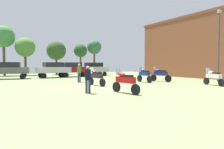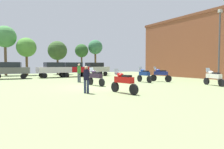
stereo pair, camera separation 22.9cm
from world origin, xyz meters
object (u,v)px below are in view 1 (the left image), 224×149
(motorcycle_8, at_px, (125,81))
(person_2, at_px, (88,77))
(car_1, at_px, (9,69))
(tree_3, at_px, (56,51))
(tree_1, at_px, (94,47))
(motorcycle_4, at_px, (213,77))
(tree_7, at_px, (81,51))
(motorcycle_2, at_px, (160,74))
(brick_building, at_px, (217,46))
(car_5, at_px, (72,68))
(car_2, at_px, (53,69))
(tree_5, at_px, (4,37))
(motorcycle_6, at_px, (96,77))
(motorcycle_7, at_px, (144,75))
(tree_4, at_px, (25,48))
(lamp_post, at_px, (219,42))
(person_1, at_px, (79,71))
(car_6, at_px, (94,68))

(motorcycle_8, bearing_deg, person_2, 138.75)
(car_1, bearing_deg, tree_3, -33.38)
(tree_1, bearing_deg, motorcycle_8, -111.44)
(motorcycle_4, height_order, tree_1, tree_1)
(motorcycle_4, relative_size, tree_3, 0.38)
(motorcycle_8, xyz_separation_m, tree_7, (6.94, 24.66, 3.45))
(tree_1, bearing_deg, motorcycle_2, -95.73)
(brick_building, relative_size, car_5, 5.00)
(car_5, bearing_deg, car_2, 98.42)
(car_2, bearing_deg, tree_3, -22.92)
(motorcycle_8, distance_m, tree_1, 26.80)
(brick_building, bearing_deg, tree_5, 139.22)
(car_2, height_order, tree_3, tree_3)
(brick_building, distance_m, tree_7, 22.00)
(motorcycle_6, distance_m, motorcycle_7, 5.43)
(tree_4, bearing_deg, person_2, -88.95)
(motorcycle_4, height_order, lamp_post, lamp_post)
(person_1, bearing_deg, motorcycle_6, 96.60)
(car_2, bearing_deg, motorcycle_8, 174.71)
(car_6, bearing_deg, person_1, 143.05)
(car_6, bearing_deg, lamp_post, -160.86)
(car_6, relative_size, tree_3, 0.77)
(person_2, relative_size, tree_3, 0.28)
(person_1, bearing_deg, car_5, -99.54)
(motorcycle_8, relative_size, tree_5, 0.29)
(motorcycle_4, bearing_deg, person_1, 150.14)
(brick_building, bearing_deg, car_1, 154.07)
(person_2, bearing_deg, lamp_post, -151.53)
(car_2, bearing_deg, tree_1, -56.39)
(motorcycle_6, relative_size, person_2, 1.32)
(motorcycle_8, bearing_deg, tree_7, 64.34)
(car_1, height_order, car_6, same)
(car_6, bearing_deg, car_5, 92.40)
(motorcycle_7, distance_m, car_6, 12.29)
(motorcycle_2, distance_m, tree_3, 20.71)
(brick_building, xyz_separation_m, lamp_post, (-5.15, -3.39, -0.09))
(person_1, distance_m, tree_3, 16.89)
(car_1, height_order, lamp_post, lamp_post)
(car_2, height_order, car_5, same)
(car_2, relative_size, person_2, 2.72)
(tree_1, relative_size, tree_3, 1.10)
(person_1, bearing_deg, motorcycle_8, 93.13)
(motorcycle_2, height_order, person_1, person_1)
(brick_building, xyz_separation_m, motorcycle_2, (-10.32, -0.59, -3.33))
(motorcycle_7, xyz_separation_m, person_1, (-5.47, 3.09, 0.32))
(motorcycle_7, bearing_deg, car_2, 116.37)
(person_2, distance_m, tree_1, 26.48)
(motorcycle_7, distance_m, car_1, 15.95)
(motorcycle_8, height_order, car_2, car_2)
(motorcycle_6, bearing_deg, tree_4, 86.86)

